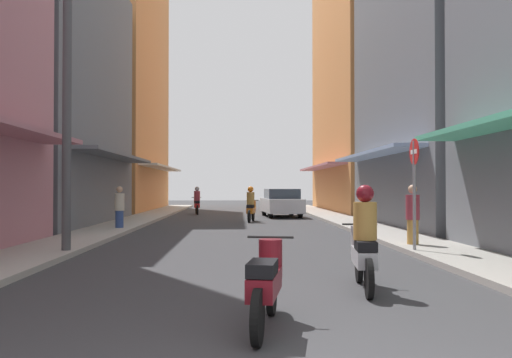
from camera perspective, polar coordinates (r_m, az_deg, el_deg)
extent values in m
plane|color=#38383A|center=(18.29, -1.63, -5.74)|extent=(84.20, 84.20, 0.00)
cube|color=#ADA89E|center=(18.83, -15.95, -5.38)|extent=(1.79, 46.27, 0.12)
cube|color=#9E9991|center=(18.89, 12.66, -5.38)|extent=(1.79, 46.27, 0.12)
cube|color=slate|center=(23.10, -23.62, 8.89)|extent=(6.00, 10.81, 10.88)
cube|color=slate|center=(21.76, -15.06, 2.44)|extent=(1.10, 9.73, 0.12)
cube|color=#D88C4C|center=(35.63, -15.86, 9.95)|extent=(6.00, 12.89, 16.46)
cube|color=silver|center=(34.34, -10.22, 1.21)|extent=(1.10, 11.60, 0.12)
cube|color=slate|center=(22.18, 21.59, 12.78)|extent=(6.00, 10.26, 13.53)
cube|color=#8CA5CC|center=(20.45, 12.62, 2.64)|extent=(1.10, 9.24, 0.12)
cube|color=#D88C4C|center=(34.30, 12.92, 11.09)|extent=(6.00, 13.29, 17.32)
cube|color=#B7727F|center=(32.85, 7.04, 1.30)|extent=(1.10, 11.96, 0.12)
cylinder|color=black|center=(6.40, 1.74, -12.28)|extent=(0.18, 0.57, 0.56)
cylinder|color=black|center=(5.19, 0.17, -14.98)|extent=(0.18, 0.57, 0.56)
cube|color=maroon|center=(5.70, 0.98, -11.44)|extent=(0.45, 1.03, 0.24)
cube|color=black|center=(5.47, 0.72, -9.76)|extent=(0.37, 0.60, 0.14)
cylinder|color=maroon|center=(6.21, 1.61, -8.71)|extent=(0.28, 0.28, 0.45)
cylinder|color=black|center=(6.18, 1.61, -6.41)|extent=(0.55, 0.13, 0.03)
cylinder|color=black|center=(8.64, 11.26, -9.29)|extent=(0.15, 0.57, 0.56)
cylinder|color=black|center=(7.42, 12.33, -10.68)|extent=(0.15, 0.57, 0.56)
cube|color=#B2B2B7|center=(7.95, 11.79, -8.42)|extent=(0.40, 1.03, 0.24)
cube|color=black|center=(7.73, 11.97, -7.15)|extent=(0.35, 0.59, 0.14)
cylinder|color=#B2B2B7|center=(8.47, 11.35, -6.60)|extent=(0.28, 0.28, 0.45)
cylinder|color=black|center=(8.45, 11.34, -4.91)|extent=(0.55, 0.10, 0.03)
cylinder|color=#BF8C3F|center=(7.75, 11.91, -4.53)|extent=(0.34, 0.34, 0.55)
sphere|color=maroon|center=(7.73, 11.90, -1.57)|extent=(0.26, 0.26, 0.26)
cylinder|color=black|center=(30.27, -6.60, -3.29)|extent=(0.15, 0.57, 0.56)
cylinder|color=black|center=(29.02, -6.47, -3.39)|extent=(0.15, 0.57, 0.56)
cube|color=red|center=(29.59, -6.53, -2.92)|extent=(0.41, 1.03, 0.24)
cube|color=black|center=(29.38, -6.50, -2.54)|extent=(0.35, 0.59, 0.14)
cylinder|color=red|center=(30.13, -6.58, -2.50)|extent=(0.28, 0.28, 0.45)
cylinder|color=black|center=(30.12, -6.58, -2.02)|extent=(0.55, 0.10, 0.03)
cylinder|color=#99333F|center=(29.42, -6.51, -1.86)|extent=(0.34, 0.34, 0.55)
sphere|color=#B2B2B7|center=(29.42, -6.51, -1.08)|extent=(0.26, 0.26, 0.26)
cylinder|color=black|center=(23.68, -0.33, -3.96)|extent=(0.17, 0.57, 0.56)
cylinder|color=black|center=(22.44, -0.76, -4.13)|extent=(0.17, 0.57, 0.56)
cube|color=orange|center=(23.00, -0.55, -3.50)|extent=(0.44, 1.03, 0.24)
cube|color=black|center=(22.79, -0.62, -3.02)|extent=(0.37, 0.60, 0.14)
cylinder|color=orange|center=(23.53, -0.37, -2.95)|extent=(0.28, 0.28, 0.45)
cylinder|color=black|center=(23.53, -0.37, -2.35)|extent=(0.55, 0.12, 0.03)
cylinder|color=#BF8C3F|center=(22.83, -0.60, -2.14)|extent=(0.34, 0.34, 0.55)
sphere|color=orange|center=(22.83, -0.60, -1.13)|extent=(0.26, 0.26, 0.26)
cube|color=silver|center=(26.99, 2.80, -2.90)|extent=(2.06, 4.22, 0.70)
cube|color=#333D47|center=(26.83, 2.85, -1.74)|extent=(1.75, 2.21, 0.60)
cylinder|color=black|center=(28.13, 0.89, -3.39)|extent=(0.23, 0.65, 0.64)
cylinder|color=black|center=(28.36, 3.90, -3.37)|extent=(0.23, 0.65, 0.64)
cylinder|color=black|center=(25.66, 1.58, -3.63)|extent=(0.23, 0.65, 0.64)
cylinder|color=black|center=(25.90, 4.87, -3.60)|extent=(0.23, 0.65, 0.64)
cylinder|color=#334C8C|center=(18.86, -14.80, -4.47)|extent=(0.28, 0.28, 0.72)
cylinder|color=beige|center=(18.83, -14.79, -2.46)|extent=(0.34, 0.34, 0.61)
sphere|color=tan|center=(18.83, -14.79, -1.12)|extent=(0.22, 0.22, 0.22)
cylinder|color=#BF8C3F|center=(13.56, 16.87, -5.84)|extent=(0.28, 0.28, 0.73)
cylinder|color=#99333F|center=(13.52, 16.86, -2.99)|extent=(0.34, 0.34, 0.62)
sphere|color=tan|center=(13.51, 16.85, -1.08)|extent=(0.22, 0.22, 0.22)
cylinder|color=#4C4C4F|center=(12.66, -20.08, 9.28)|extent=(0.20, 0.20, 7.54)
cylinder|color=gray|center=(12.31, 17.03, -1.99)|extent=(0.07, 0.07, 2.60)
cylinder|color=red|center=(12.33, 17.01, 2.89)|extent=(0.02, 0.60, 0.60)
cube|color=white|center=(12.33, 17.01, 2.89)|extent=(0.03, 0.40, 0.10)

